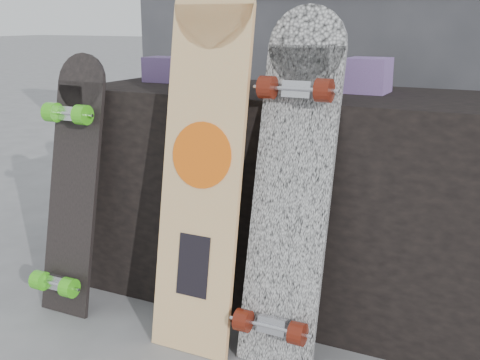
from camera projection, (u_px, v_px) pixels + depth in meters
The scene contains 10 objects.
ground at pixel (233, 357), 1.93m from camera, with size 60.00×60.00×0.00m, color slate.
vendor_table at pixel (294, 198), 2.26m from camera, with size 1.60×0.60×0.80m, color black.
booth at pixel (364, 7), 2.81m from camera, with size 2.40×0.22×2.20m.
merch_box_purple at pixel (168, 70), 2.45m from camera, with size 0.18×0.12×0.10m, color #6A3E80.
merch_box_small at pixel (368, 75), 2.08m from camera, with size 0.14×0.14×0.12m, color #6A3E80.
merch_box_flat at pixel (355, 83), 2.14m from camera, with size 0.22×0.10×0.06m, color #D1B78C.
longboard_geisha at pixel (203, 149), 1.89m from camera, with size 0.28×0.24×1.23m.
longboard_celtic at pixel (202, 170), 1.97m from camera, with size 0.23×0.24×1.07m.
longboard_cascadia at pixel (291, 182), 1.84m from camera, with size 0.25×0.33×1.10m.
skateboard_dark at pixel (71, 182), 2.17m from camera, with size 0.21×0.28×0.94m.
Camera 1 is at (0.79, -1.53, 1.05)m, focal length 45.00 mm.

